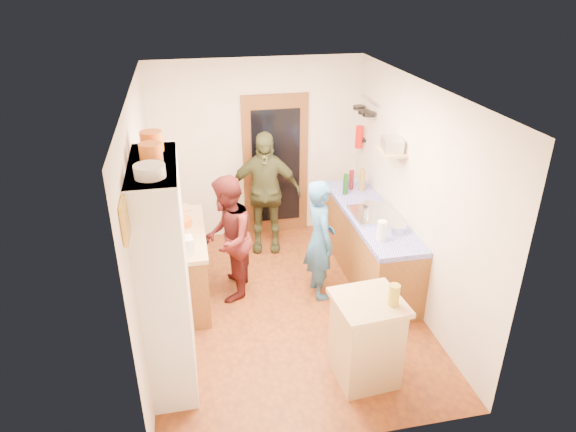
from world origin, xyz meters
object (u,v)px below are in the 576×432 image
object	(u,v)px
person_back	(265,193)
hutch_body	(165,275)
person_hob	(323,240)
island_base	(366,341)
person_left	(231,237)
right_counter_base	(369,245)

from	to	relation	value
person_back	hutch_body	bearing A→B (deg)	-108.45
person_hob	island_base	bearing A→B (deg)	177.15
person_left	person_back	bearing A→B (deg)	163.01
person_back	island_base	bearing A→B (deg)	-67.90
person_hob	person_left	world-z (taller)	person_left
island_base	person_hob	distance (m)	1.52
hutch_body	island_base	size ratio (longest dim) A/B	2.56
person_left	person_back	size ratio (longest dim) A/B	0.90
hutch_body	person_left	distance (m)	1.45
right_counter_base	person_back	distance (m)	1.59
right_counter_base	person_left	distance (m)	1.82
right_counter_base	person_left	xyz separation A→B (m)	(-1.79, -0.08, 0.36)
person_left	hutch_body	bearing A→B (deg)	-17.51
right_counter_base	person_left	world-z (taller)	person_left
hutch_body	island_base	distance (m)	2.00
person_hob	hutch_body	bearing A→B (deg)	114.47
island_base	person_back	xyz separation A→B (m)	(-0.51, 2.76, 0.44)
island_base	person_hob	xyz separation A→B (m)	(-0.04, 1.48, 0.32)
person_left	person_back	xyz separation A→B (m)	(0.59, 1.04, 0.09)
right_counter_base	person_hob	distance (m)	0.85
right_counter_base	island_base	bearing A→B (deg)	-110.66
hutch_body	island_base	bearing A→B (deg)	-15.48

